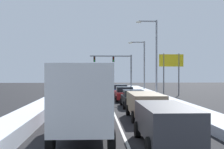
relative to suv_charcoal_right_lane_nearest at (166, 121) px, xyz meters
name	(u,v)px	position (x,y,z in m)	size (l,w,h in m)	color
ground_plane	(113,110)	(-1.57, 12.30, -1.02)	(129.40, 129.40, 0.00)	black
lane_stripe_between_right_lane_and_center_lane	(110,103)	(-1.57, 17.27, -1.01)	(0.14, 54.75, 0.01)	silver
snow_bank_right_shoulder	(164,100)	(3.73, 17.27, -0.75)	(2.12, 54.75, 0.53)	silver
snow_bank_left_shoulder	(55,100)	(-6.87, 17.27, -0.63)	(1.65, 54.75, 0.78)	silver
suv_charcoal_right_lane_nearest	(166,121)	(0.00, 0.00, 0.00)	(2.16, 4.90, 1.67)	#38383D
suv_tan_right_lane_second	(145,103)	(0.30, 7.26, 0.00)	(2.16, 4.90, 1.67)	#937F60
sedan_black_right_lane_third	(133,98)	(0.31, 13.98, -0.25)	(2.00, 4.50, 1.51)	black
sedan_red_right_lane_fourth	(124,94)	(0.05, 19.80, -0.25)	(2.00, 4.50, 1.51)	maroon
sedan_navy_right_lane_fifth	(120,91)	(0.03, 25.48, -0.25)	(2.00, 4.50, 1.51)	navy
box_truck_center_lane_nearest	(84,98)	(-3.43, 1.25, 0.88)	(2.53, 7.20, 3.36)	maroon
suv_white_center_lane_second	(90,100)	(-3.33, 9.72, 0.00)	(2.16, 4.90, 1.67)	silver
sedan_green_center_lane_third	(91,97)	(-3.42, 16.04, -0.25)	(2.00, 4.50, 1.51)	#1E5633
suv_silver_center_lane_fourth	(92,90)	(-3.36, 23.26, 0.00)	(2.16, 4.90, 1.67)	#B7BABF
sedan_gray_center_lane_fifth	(94,89)	(-3.18, 29.73, -0.25)	(2.00, 4.50, 1.51)	slate
traffic_light_gantry	(118,64)	(1.00, 42.15, 3.48)	(7.54, 0.47, 6.20)	slate
street_lamp_right_near	(154,52)	(4.17, 24.74, 4.55)	(2.66, 0.36, 9.46)	gray
street_lamp_right_mid	(142,61)	(4.17, 34.69, 3.71)	(2.66, 0.36, 7.86)	gray
roadside_sign_right	(171,65)	(6.88, 26.98, 3.00)	(3.20, 0.16, 5.50)	#59595B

